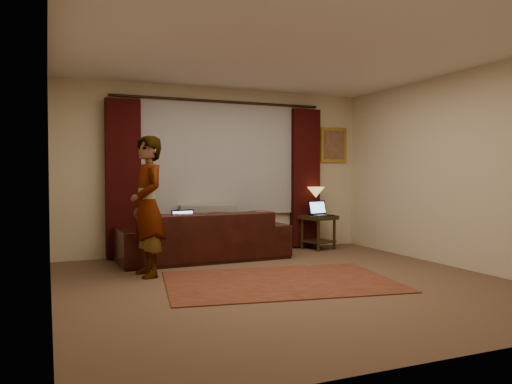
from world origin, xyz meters
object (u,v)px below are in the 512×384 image
end_table (318,232)px  laptop_table (322,208)px  person (148,206)px  tiffany_lamp (316,201)px  sofa (203,226)px  laptop_sofa (186,219)px

end_table → laptop_table: 0.41m
person → tiffany_lamp: bearing=103.2°
sofa → tiffany_lamp: bearing=-172.5°
end_table → laptop_table: bearing=-81.5°
sofa → laptop_table: (2.06, 0.15, 0.19)m
laptop_sofa → laptop_table: laptop_table is taller
person → sofa: bearing=123.3°
sofa → laptop_sofa: bearing=31.8°
laptop_table → person: (-3.02, -1.01, 0.17)m
person → laptop_table: bearing=99.9°
sofa → end_table: bearing=-175.2°
sofa → tiffany_lamp: size_ratio=5.21×
laptop_sofa → tiffany_lamp: bearing=6.6°
tiffany_lamp → laptop_sofa: bearing=-166.9°
tiffany_lamp → person: size_ratio=0.27×
sofa → laptop_table: 2.07m
laptop_sofa → sofa: bearing=27.3°
sofa → laptop_table: sofa is taller
laptop_sofa → laptop_table: bearing=1.9°
sofa → person: bearing=40.0°
end_table → person: 3.26m
person → end_table: bearing=101.6°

